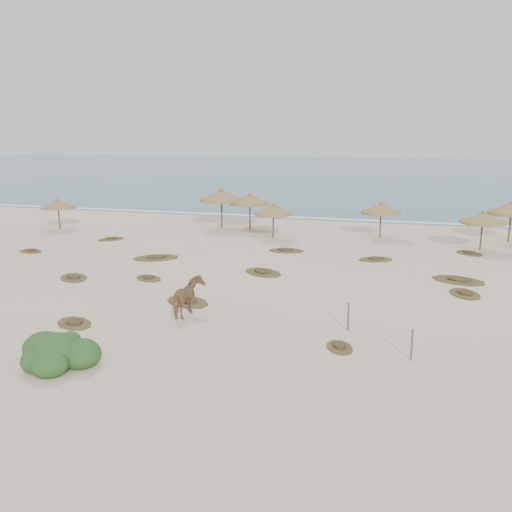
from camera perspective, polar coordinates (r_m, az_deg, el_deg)
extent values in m
plane|color=beige|center=(24.93, -2.61, -5.44)|extent=(160.00, 160.00, 0.00)
cube|color=#2A6080|center=(98.09, 11.12, 8.07)|extent=(200.00, 100.00, 0.01)
cube|color=white|center=(49.67, 6.67, 3.73)|extent=(70.00, 0.60, 0.01)
cylinder|color=brown|center=(46.96, -19.11, 3.70)|extent=(0.10, 0.10, 1.83)
cylinder|color=olive|center=(46.85, -19.17, 4.62)|extent=(3.38, 3.38, 0.16)
cone|color=olive|center=(46.81, -19.20, 4.96)|extent=(3.26, 3.26, 0.65)
cone|color=olive|center=(46.77, -19.23, 5.44)|extent=(0.31, 0.31, 0.19)
cylinder|color=brown|center=(44.77, -3.45, 4.35)|extent=(0.14, 0.14, 2.41)
cylinder|color=olive|center=(44.63, -3.47, 5.62)|extent=(3.66, 3.66, 0.21)
cone|color=olive|center=(44.58, -3.48, 6.11)|extent=(3.54, 3.54, 0.86)
cone|color=olive|center=(44.53, -3.49, 6.77)|extent=(0.41, 0.41, 0.25)
cylinder|color=brown|center=(44.21, -0.61, 4.12)|extent=(0.12, 0.12, 2.18)
cylinder|color=olive|center=(44.08, -0.61, 5.28)|extent=(3.94, 3.94, 0.19)
cone|color=olive|center=(44.04, -0.61, 5.72)|extent=(3.81, 3.81, 0.78)
cone|color=olive|center=(43.98, -0.61, 6.33)|extent=(0.37, 0.37, 0.23)
cylinder|color=brown|center=(40.60, 1.74, 3.15)|extent=(0.11, 0.11, 1.94)
cylinder|color=olive|center=(40.48, 1.74, 4.27)|extent=(2.77, 2.77, 0.17)
cone|color=olive|center=(40.43, 1.75, 4.70)|extent=(2.68, 2.68, 0.69)
cone|color=olive|center=(40.37, 1.75, 5.28)|extent=(0.33, 0.33, 0.20)
cylinder|color=brown|center=(41.68, 12.34, 3.15)|extent=(0.11, 0.11, 1.99)
cylinder|color=olive|center=(41.55, 12.39, 4.27)|extent=(3.76, 3.76, 0.17)
cone|color=olive|center=(41.50, 12.41, 4.70)|extent=(3.63, 3.63, 0.71)
cone|color=olive|center=(41.45, 12.44, 5.28)|extent=(0.34, 0.34, 0.21)
cylinder|color=brown|center=(39.33, 21.60, 1.98)|extent=(0.11, 0.11, 2.01)
cylinder|color=olive|center=(39.19, 21.70, 3.17)|extent=(3.48, 3.48, 0.17)
cone|color=olive|center=(39.14, 21.74, 3.62)|extent=(3.36, 3.36, 0.72)
cone|color=olive|center=(39.08, 21.79, 4.25)|extent=(0.34, 0.34, 0.21)
cylinder|color=brown|center=(42.94, 24.04, 2.74)|extent=(0.13, 0.13, 2.20)
cylinder|color=olive|center=(42.81, 24.15, 3.94)|extent=(4.17, 4.17, 0.19)
cone|color=olive|center=(42.76, 24.20, 4.40)|extent=(4.03, 4.03, 0.79)
cone|color=olive|center=(42.70, 24.26, 5.02)|extent=(0.38, 0.38, 0.23)
imported|color=#906441|center=(24.14, -6.81, -4.13)|extent=(0.93, 1.94, 1.61)
cylinder|color=#665B4C|center=(22.66, 9.21, -6.01)|extent=(0.10, 0.10, 1.12)
cylinder|color=#665B4C|center=(20.38, 15.32, -8.54)|extent=(0.09, 0.09, 1.09)
ellipsoid|color=#294E21|center=(20.37, -19.38, -9.07)|extent=(1.71, 1.71, 1.28)
ellipsoid|color=#294E21|center=(20.19, -17.13, -9.37)|extent=(1.37, 1.37, 1.03)
ellipsoid|color=#294E21|center=(21.02, -20.40, -8.59)|extent=(1.45, 1.45, 1.09)
ellipsoid|color=#294E21|center=(19.87, -19.93, -10.07)|extent=(1.28, 1.28, 0.96)
ellipsoid|color=#294E21|center=(20.29, -20.85, -9.72)|extent=(1.20, 1.20, 0.90)
ellipsoid|color=#294E21|center=(20.75, -16.96, -8.99)|extent=(1.03, 1.03, 0.77)
ellipsoid|color=#294E21|center=(20.45, -18.17, -7.99)|extent=(0.77, 0.77, 0.58)
ellipsoid|color=#294E21|center=(20.45, -19.92, -8.00)|extent=(0.68, 0.68, 0.51)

